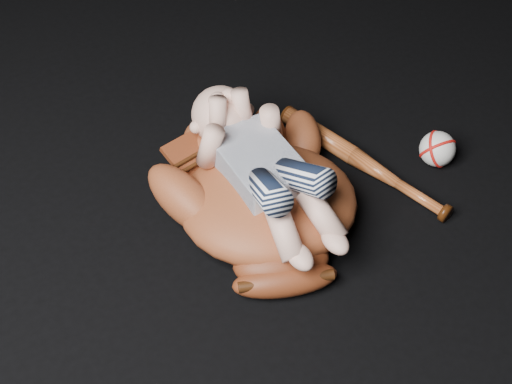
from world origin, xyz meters
TOP-DOWN VIEW (x-y plane):
  - baseball_glove at (-0.01, 0.02)m, footprint 0.51×0.54m
  - newborn_baby at (-0.00, 0.02)m, footprint 0.20×0.41m
  - baseball_bat at (0.22, 0.04)m, footprint 0.12×0.39m
  - baseball at (0.35, -0.02)m, footprint 0.08×0.08m

SIDE VIEW (x-z plane):
  - baseball_bat at x=0.22m, z-range 0.00..0.04m
  - baseball at x=0.35m, z-range 0.00..0.07m
  - baseball_glove at x=-0.01m, z-range 0.00..0.13m
  - newborn_baby at x=0.00m, z-range 0.05..0.21m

